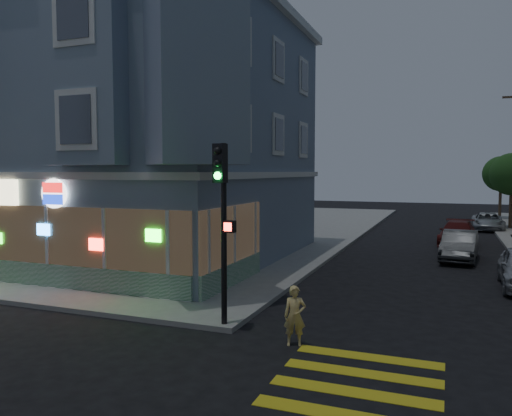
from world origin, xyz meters
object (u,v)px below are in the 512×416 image
Objects in this scene: parked_car_c at (458,233)px; traffic_signal at (222,203)px; street_tree_near at (512,174)px; parked_car_b at (459,246)px; parked_car_d at (488,221)px; street_tree_far at (501,174)px; running_child at (295,316)px.

parked_car_c is 0.98× the size of traffic_signal.
street_tree_near is at bearing 77.77° from traffic_signal.
parked_car_b reaches higher than parked_car_d.
street_tree_far is 17.98m from parked_car_c.
street_tree_near and street_tree_far have the same top height.
parked_car_d is 0.93× the size of traffic_signal.
parked_car_b is 0.91× the size of parked_car_c.
street_tree_near is 1.26× the size of parked_car_b.
street_tree_far is 1.20× the size of parked_car_d.
street_tree_near is 10.51m from parked_car_c.
parked_car_c is (0.00, 5.20, -0.02)m from parked_car_b.
running_child is at bearing -100.90° from parked_car_b.
traffic_signal is at bearing -104.90° from street_tree_far.
running_child is at bearing -3.79° from traffic_signal.
street_tree_far reaches higher than parked_car_c.
traffic_signal is (-8.03, -27.07, 2.73)m from parked_car_d.
parked_car_c is (-3.60, -9.32, -3.27)m from street_tree_near.
parked_car_d is at bearing -99.73° from street_tree_far.
running_child is 14.22m from parked_car_b.
street_tree_far is at bearing 85.80° from parked_car_b.
street_tree_far is 1.15× the size of parked_car_c.
traffic_signal reaches higher than parked_car_d.
parked_car_b reaches higher than parked_car_c.
street_tree_far is at bearing 82.85° from parked_car_c.
street_tree_far is 9.48m from parked_car_d.
street_tree_far is at bearing 60.43° from running_child.
parked_car_b is at bearing 72.65° from traffic_signal.
parked_car_d is at bearing 80.15° from traffic_signal.
street_tree_near is 1.12× the size of traffic_signal.
parked_car_d is at bearing 80.81° from parked_car_c.
running_child is 28.09m from parked_car_d.
parked_car_b is 13.92m from parked_car_d.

